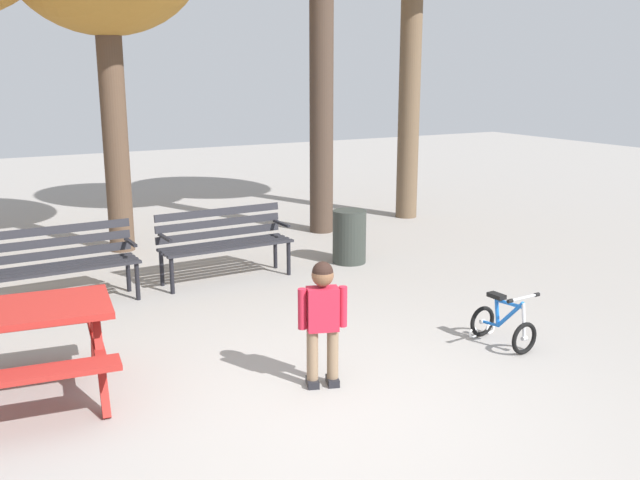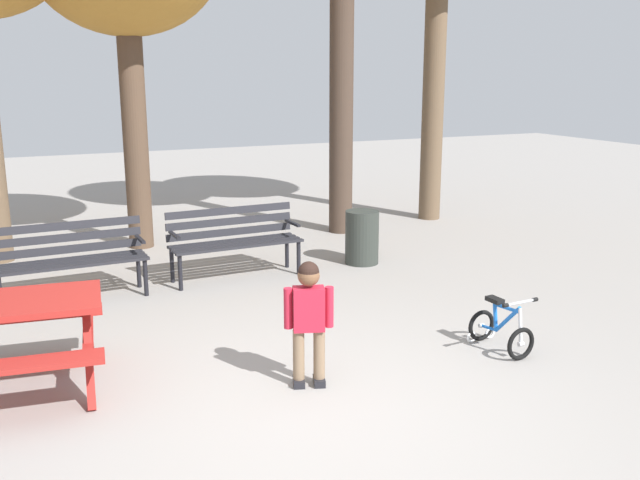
{
  "view_description": "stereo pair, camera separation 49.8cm",
  "coord_description": "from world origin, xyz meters",
  "px_view_note": "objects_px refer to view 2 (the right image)",
  "views": [
    {
      "loc": [
        -2.35,
        -4.15,
        2.49
      ],
      "look_at": [
        0.94,
        1.81,
        0.85
      ],
      "focal_mm": 39.8,
      "sensor_mm": 36.0,
      "label": 1
    },
    {
      "loc": [
        -1.91,
        -4.37,
        2.49
      ],
      "look_at": [
        0.94,
        1.81,
        0.85
      ],
      "focal_mm": 39.8,
      "sensor_mm": 36.0,
      "label": 2
    }
  ],
  "objects_px": {
    "child_standing": "(309,314)",
    "park_bench_far_left": "(71,254)",
    "trash_bin": "(362,237)",
    "kids_bicycle": "(500,329)",
    "park_bench_left": "(234,236)"
  },
  "relations": [
    {
      "from": "child_standing",
      "to": "kids_bicycle",
      "type": "xyz_separation_m",
      "value": [
        1.88,
        -0.05,
        -0.41
      ]
    },
    {
      "from": "child_standing",
      "to": "park_bench_far_left",
      "type": "bearing_deg",
      "value": 115.33
    },
    {
      "from": "park_bench_far_left",
      "to": "park_bench_left",
      "type": "height_order",
      "value": "same"
    },
    {
      "from": "park_bench_far_left",
      "to": "child_standing",
      "type": "height_order",
      "value": "child_standing"
    },
    {
      "from": "child_standing",
      "to": "kids_bicycle",
      "type": "height_order",
      "value": "child_standing"
    },
    {
      "from": "park_bench_far_left",
      "to": "kids_bicycle",
      "type": "height_order",
      "value": "park_bench_far_left"
    },
    {
      "from": "child_standing",
      "to": "trash_bin",
      "type": "bearing_deg",
      "value": 55.52
    },
    {
      "from": "kids_bicycle",
      "to": "trash_bin",
      "type": "relative_size",
      "value": 0.82
    },
    {
      "from": "park_bench_far_left",
      "to": "trash_bin",
      "type": "relative_size",
      "value": 2.3
    },
    {
      "from": "trash_bin",
      "to": "child_standing",
      "type": "bearing_deg",
      "value": -124.48
    },
    {
      "from": "park_bench_left",
      "to": "kids_bicycle",
      "type": "bearing_deg",
      "value": -65.8
    },
    {
      "from": "park_bench_left",
      "to": "park_bench_far_left",
      "type": "bearing_deg",
      "value": -177.86
    },
    {
      "from": "park_bench_far_left",
      "to": "child_standing",
      "type": "relative_size",
      "value": 1.55
    },
    {
      "from": "child_standing",
      "to": "trash_bin",
      "type": "xyz_separation_m",
      "value": [
        2.14,
        3.11,
        -0.26
      ]
    },
    {
      "from": "kids_bicycle",
      "to": "park_bench_left",
      "type": "bearing_deg",
      "value": 114.2
    }
  ]
}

